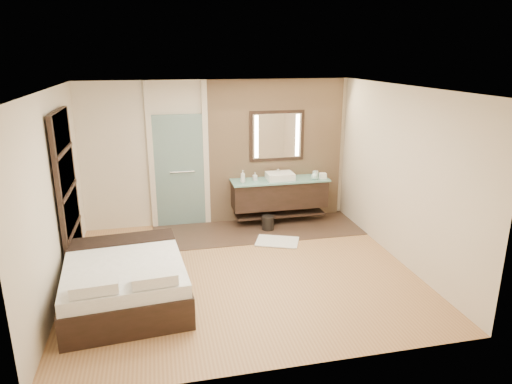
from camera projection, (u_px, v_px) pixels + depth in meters
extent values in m
plane|color=#A36D44|center=(242.00, 272.00, 6.85)|extent=(5.00, 5.00, 0.00)
cube|color=#3E2E22|center=(258.00, 230.00, 8.47)|extent=(3.80, 1.30, 0.01)
cube|color=tan|center=(276.00, 151.00, 8.75)|extent=(2.60, 0.08, 2.70)
cube|color=black|center=(279.00, 194.00, 8.71)|extent=(1.80, 0.50, 0.50)
cube|color=black|center=(279.00, 213.00, 8.82)|extent=(1.71, 0.45, 0.04)
cube|color=#89D2C4|center=(280.00, 180.00, 8.61)|extent=(1.85, 0.55, 0.03)
cube|color=white|center=(280.00, 176.00, 8.58)|extent=(0.50, 0.38, 0.13)
cylinder|color=silver|center=(277.00, 173.00, 8.75)|extent=(0.03, 0.03, 0.18)
cylinder|color=silver|center=(278.00, 169.00, 8.69)|extent=(0.02, 0.10, 0.02)
cube|color=black|center=(277.00, 136.00, 8.62)|extent=(1.06, 0.03, 0.96)
cube|color=white|center=(277.00, 136.00, 8.60)|extent=(0.94, 0.01, 0.84)
cube|color=#F9E0BB|center=(257.00, 137.00, 8.51)|extent=(0.07, 0.01, 0.80)
cube|color=#F9E0BB|center=(297.00, 135.00, 8.68)|extent=(0.07, 0.01, 0.80)
cube|color=#A3CEC9|center=(180.00, 171.00, 8.44)|extent=(0.90, 0.05, 2.10)
cylinder|color=silver|center=(182.00, 172.00, 8.41)|extent=(0.45, 0.03, 0.03)
cube|color=beige|center=(151.00, 157.00, 8.26)|extent=(0.10, 0.08, 2.70)
cube|color=beige|center=(206.00, 154.00, 8.47)|extent=(0.10, 0.08, 2.70)
cube|color=black|center=(68.00, 194.00, 6.56)|extent=(0.06, 1.20, 2.40)
cube|color=#F2EACB|center=(76.00, 247.00, 6.80)|extent=(0.02, 1.06, 0.52)
cube|color=#F2EACB|center=(71.00, 210.00, 6.63)|extent=(0.02, 1.06, 0.52)
cube|color=#F2EACB|center=(66.00, 171.00, 6.46)|extent=(0.02, 1.06, 0.52)
cube|color=#F2EACB|center=(61.00, 130.00, 6.29)|extent=(0.02, 1.06, 0.52)
cube|color=black|center=(126.00, 287.00, 5.99)|extent=(1.66, 2.01, 0.42)
cube|color=silver|center=(124.00, 266.00, 5.91)|extent=(1.61, 1.96, 0.17)
cube|color=black|center=(122.00, 240.00, 6.53)|extent=(1.49, 0.55, 0.04)
cube|color=silver|center=(94.00, 286.00, 5.08)|extent=(0.54, 0.33, 0.13)
cube|color=silver|center=(155.00, 278.00, 5.26)|extent=(0.54, 0.33, 0.13)
cube|color=white|center=(277.00, 241.00, 7.91)|extent=(0.86, 0.74, 0.02)
cylinder|color=black|center=(268.00, 223.00, 8.43)|extent=(0.27, 0.27, 0.27)
cube|color=white|center=(323.00, 176.00, 8.67)|extent=(0.13, 0.13, 0.10)
imported|color=silver|center=(243.00, 176.00, 8.36)|extent=(0.11, 0.11, 0.23)
imported|color=#B2B2B2|center=(255.00, 176.00, 8.52)|extent=(0.08, 0.08, 0.15)
imported|color=#C2F4EE|center=(315.00, 175.00, 8.59)|extent=(0.15, 0.15, 0.17)
imported|color=silver|center=(315.00, 173.00, 8.87)|extent=(0.12, 0.12, 0.09)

